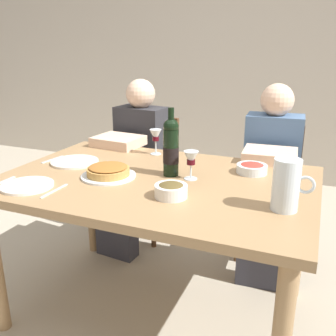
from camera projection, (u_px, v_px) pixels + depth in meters
The scene contains 20 objects.
ground_plane at pixel (157, 309), 2.07m from camera, with size 8.00×8.00×0.00m, color #B2A893.
back_wall at pixel (255, 43), 3.80m from camera, with size 8.00×0.10×2.80m, color beige.
dining_table at pixel (156, 196), 1.86m from camera, with size 1.50×1.00×0.76m.
wine_bottle at pixel (171, 147), 1.83m from camera, with size 0.08×0.08×0.34m.
water_pitcher at pixel (286, 188), 1.45m from camera, with size 0.16×0.11×0.21m.
baked_tart at pixel (108, 171), 1.84m from camera, with size 0.27×0.27×0.06m.
salad_bowl at pixel (252, 168), 1.90m from camera, with size 0.15×0.15×0.05m.
olive_bowl at pixel (171, 190), 1.60m from camera, with size 0.14×0.14×0.06m.
wine_glass_left_diner at pixel (191, 159), 1.79m from camera, with size 0.07×0.07×0.14m.
wine_glass_right_diner at pixel (156, 137), 2.21m from camera, with size 0.07×0.07×0.15m.
dinner_plate_left_setting at pixel (75, 162), 2.07m from camera, with size 0.26×0.26×0.01m, color silver.
dinner_plate_right_setting at pixel (27, 186), 1.72m from camera, with size 0.24×0.24×0.01m, color white.
fork_left_setting at pixel (53, 159), 2.13m from camera, with size 0.16×0.01×0.01m, color silver.
knife_left_setting at pixel (98, 166), 2.02m from camera, with size 0.18×0.01×0.01m, color silver.
knife_right_setting at pixel (54, 191), 1.67m from camera, with size 0.18×0.01×0.01m, color silver.
spoon_right_setting at pixel (2, 182), 1.77m from camera, with size 0.16×0.01×0.01m, color silver.
chair_left at pixel (150, 168), 2.85m from camera, with size 0.44×0.44×0.87m.
diner_left at pixel (133, 161), 2.61m from camera, with size 0.37×0.53×1.16m.
chair_right at pixel (271, 182), 2.56m from camera, with size 0.43×0.43×0.87m.
diner_right at pixel (270, 176), 2.31m from camera, with size 0.35×0.52×1.16m.
Camera 1 is at (0.71, -1.57, 1.37)m, focal length 40.44 mm.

